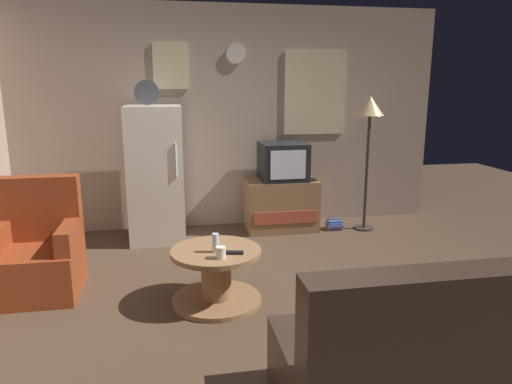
% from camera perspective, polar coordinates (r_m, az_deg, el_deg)
% --- Properties ---
extents(ground_plane, '(12.00, 12.00, 0.00)m').
position_cam_1_polar(ground_plane, '(3.77, 1.64, -14.33)').
color(ground_plane, '#4C3828').
extents(wall_with_art, '(5.20, 0.12, 2.63)m').
position_cam_1_polar(wall_with_art, '(5.78, -3.34, 8.94)').
color(wall_with_art, tan).
rests_on(wall_with_art, ground_plane).
extents(fridge, '(0.60, 0.62, 1.77)m').
position_cam_1_polar(fridge, '(5.32, -12.07, 2.16)').
color(fridge, silver).
rests_on(fridge, ground_plane).
extents(tv_stand, '(0.84, 0.53, 0.61)m').
position_cam_1_polar(tv_stand, '(5.69, 3.03, -1.51)').
color(tv_stand, '#8E6642').
rests_on(tv_stand, ground_plane).
extents(crt_tv, '(0.54, 0.51, 0.44)m').
position_cam_1_polar(crt_tv, '(5.58, 3.29, 3.73)').
color(crt_tv, black).
rests_on(crt_tv, tv_stand).
extents(standing_lamp, '(0.32, 0.32, 1.59)m').
position_cam_1_polar(standing_lamp, '(5.67, 13.62, 8.89)').
color(standing_lamp, '#332D28').
rests_on(standing_lamp, ground_plane).
extents(coffee_table, '(0.72, 0.72, 0.45)m').
position_cam_1_polar(coffee_table, '(3.84, -4.83, -10.11)').
color(coffee_table, '#8E6642').
rests_on(coffee_table, ground_plane).
extents(wine_glass, '(0.05, 0.05, 0.15)m').
position_cam_1_polar(wine_glass, '(3.68, -4.94, -6.15)').
color(wine_glass, silver).
rests_on(wine_glass, coffee_table).
extents(mug_ceramic_white, '(0.08, 0.08, 0.09)m').
position_cam_1_polar(mug_ceramic_white, '(3.56, -4.30, -7.33)').
color(mug_ceramic_white, silver).
rests_on(mug_ceramic_white, coffee_table).
extents(remote_control, '(0.16, 0.08, 0.02)m').
position_cam_1_polar(remote_control, '(3.65, -2.72, -7.35)').
color(remote_control, black).
rests_on(remote_control, coffee_table).
extents(armchair, '(0.68, 0.68, 0.96)m').
position_cam_1_polar(armchair, '(4.39, -25.00, -6.76)').
color(armchair, maroon).
rests_on(armchair, ground_plane).
extents(couch, '(1.70, 0.80, 0.92)m').
position_cam_1_polar(couch, '(2.81, 21.79, -18.35)').
color(couch, '#38281E').
rests_on(couch, ground_plane).
extents(book_stack, '(0.20, 0.17, 0.12)m').
position_cam_1_polar(book_stack, '(5.81, 9.46, -3.93)').
color(book_stack, '#734F85').
rests_on(book_stack, ground_plane).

